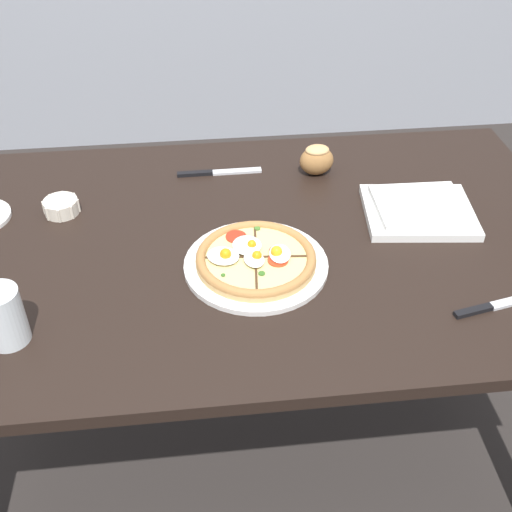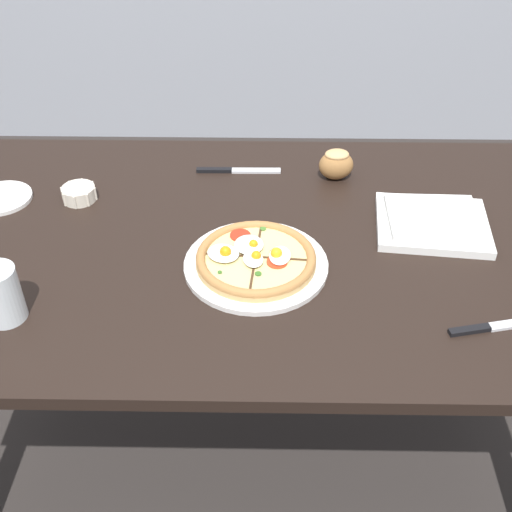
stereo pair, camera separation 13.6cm
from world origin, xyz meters
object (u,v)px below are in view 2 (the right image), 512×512
(pizza, at_px, (256,260))
(bread_piece_near, at_px, (336,164))
(dining_table, at_px, (254,269))
(side_saucer, at_px, (1,198))
(ramekin_bowl, at_px, (79,193))
(water_glass, at_px, (2,297))
(napkin_folded, at_px, (433,222))
(knife_main, at_px, (496,326))
(knife_spare, at_px, (237,170))

(pizza, relative_size, bread_piece_near, 3.26)
(dining_table, relative_size, side_saucer, 10.19)
(ramekin_bowl, bearing_deg, water_glass, -96.14)
(napkin_folded, height_order, bread_piece_near, bread_piece_near)
(napkin_folded, relative_size, knife_main, 1.41)
(knife_main, bearing_deg, pizza, 146.87)
(pizza, bearing_deg, knife_spare, 97.90)
(ramekin_bowl, xyz_separation_m, bread_piece_near, (0.64, 0.11, 0.02))
(dining_table, bearing_deg, pizza, -87.01)
(knife_main, bearing_deg, napkin_folded, 87.78)
(dining_table, bearing_deg, side_saucer, 166.46)
(knife_main, height_order, side_saucer, same)
(pizza, distance_m, ramekin_bowl, 0.51)
(water_glass, bearing_deg, side_saucer, 109.83)
(water_glass, bearing_deg, dining_table, 28.79)
(pizza, relative_size, water_glass, 2.66)
(knife_main, xyz_separation_m, side_saucer, (-1.10, 0.43, 0.00))
(dining_table, distance_m, napkin_folded, 0.43)
(ramekin_bowl, distance_m, bread_piece_near, 0.65)
(water_glass, bearing_deg, knife_main, -0.98)
(dining_table, height_order, napkin_folded, napkin_folded)
(napkin_folded, distance_m, water_glass, 0.95)
(bread_piece_near, height_order, knife_spare, bread_piece_near)
(napkin_folded, distance_m, side_saucer, 1.05)
(ramekin_bowl, height_order, knife_main, ramekin_bowl)
(napkin_folded, distance_m, bread_piece_near, 0.30)
(napkin_folded, distance_m, knife_main, 0.33)
(knife_spare, relative_size, water_glass, 1.90)
(pizza, bearing_deg, napkin_folded, 20.23)
(bread_piece_near, bearing_deg, pizza, -118.46)
(ramekin_bowl, height_order, knife_spare, ramekin_bowl)
(ramekin_bowl, bearing_deg, side_saucer, -178.78)
(ramekin_bowl, xyz_separation_m, water_glass, (-0.05, -0.42, 0.03))
(pizza, distance_m, water_glass, 0.51)
(side_saucer, bearing_deg, napkin_folded, -5.59)
(pizza, height_order, napkin_folded, pizza)
(dining_table, distance_m, bread_piece_near, 0.36)
(side_saucer, bearing_deg, ramekin_bowl, 1.22)
(ramekin_bowl, xyz_separation_m, napkin_folded, (0.85, -0.11, -0.00))
(knife_main, bearing_deg, bread_piece_near, 103.65)
(ramekin_bowl, height_order, napkin_folded, same)
(dining_table, distance_m, knife_main, 0.55)
(dining_table, distance_m, knife_spare, 0.31)
(dining_table, xyz_separation_m, water_glass, (-0.48, -0.26, 0.14))
(ramekin_bowl, bearing_deg, napkin_folded, -7.14)
(dining_table, height_order, water_glass, water_glass)
(pizza, height_order, knife_main, pizza)
(napkin_folded, xyz_separation_m, water_glass, (-0.89, -0.31, 0.04))
(ramekin_bowl, relative_size, side_saucer, 0.58)
(water_glass, bearing_deg, ramekin_bowl, 83.86)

